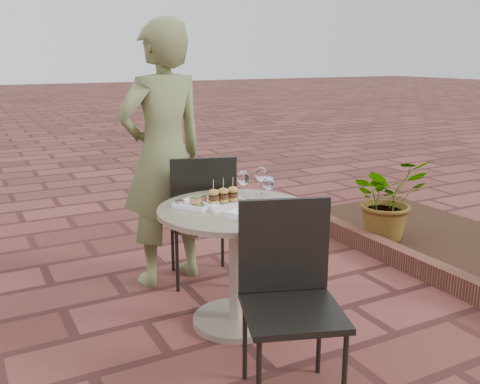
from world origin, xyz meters
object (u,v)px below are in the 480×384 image
plate_sliders (223,199)px  plate_tuna (261,213)px  plate_salmon (198,203)px  chair_near (288,283)px  diner (163,156)px  chair_far (202,209)px  cafe_table (235,248)px

plate_sliders → plate_tuna: (0.08, -0.30, -0.02)m
plate_salmon → chair_near: bearing=-83.8°
diner → plate_sliders: size_ratio=7.05×
plate_salmon → chair_far: bearing=64.0°
plate_salmon → plate_sliders: bearing=-21.9°
plate_tuna → chair_far: bearing=88.5°
chair_far → plate_salmon: (-0.24, -0.49, 0.20)m
plate_salmon → plate_sliders: plate_sliders is taller
chair_far → chair_near: (-0.15, -1.31, 0.00)m
cafe_table → plate_tuna: 0.34m
diner → chair_near: bearing=80.7°
plate_tuna → diner: bearing=99.6°
diner → chair_far: bearing=124.3°
chair_near → plate_sliders: chair_near is taller
cafe_table → chair_far: 0.63m
diner → plate_sliders: 0.76m
chair_far → plate_salmon: size_ratio=3.07×
chair_far → chair_near: size_ratio=1.00×
chair_near → plate_tuna: 0.53m
cafe_table → plate_salmon: (-0.17, 0.14, 0.26)m
plate_tuna → plate_sliders: bearing=104.7°
cafe_table → chair_near: chair_near is taller
cafe_table → chair_near: 0.70m
cafe_table → chair_far: size_ratio=0.97×
chair_near → diner: 1.55m
diner → plate_salmon: diner is taller
plate_sliders → plate_tuna: 0.31m
cafe_table → diner: (-0.13, 0.82, 0.43)m
plate_salmon → plate_sliders: (0.14, -0.05, 0.02)m
chair_far → plate_sliders: bearing=95.7°
chair_far → chair_near: bearing=99.9°
chair_far → plate_sliders: chair_far is taller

